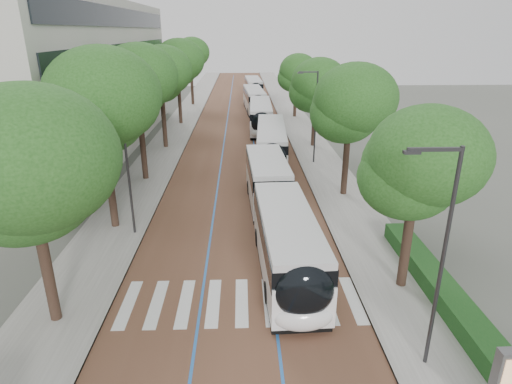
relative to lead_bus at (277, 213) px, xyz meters
The scene contains 21 objects.
ground 7.64m from the lead_bus, 107.61° to the right, with size 160.00×160.00×0.00m, color #51544C.
road 33.01m from the lead_bus, 93.93° to the left, with size 11.00×140.00×0.02m, color brown.
sidewalk_left 34.34m from the lead_bus, 106.52° to the left, with size 4.00×140.00×0.12m, color gray.
sidewalk_right 33.34m from the lead_bus, 80.94° to the left, with size 4.00×140.00×0.12m, color gray.
kerb_left 33.85m from the lead_bus, 103.44° to the left, with size 0.20×140.00×0.14m, color gray.
kerb_right 33.10m from the lead_bus, 84.20° to the left, with size 0.20×140.00×0.14m, color gray.
zebra_crossing 6.64m from the lead_bus, 108.60° to the right, with size 10.55×3.60×0.01m.
lane_line_left 33.15m from the lead_bus, 96.69° to the left, with size 0.12×126.00×0.01m, color #2461B5.
lane_line_right 32.93m from the lead_bus, 91.14° to the left, with size 0.12×126.00×0.01m, color #2461B5.
office_building 30.62m from the lead_bus, 136.13° to the left, with size 18.11×40.00×14.00m.
hedge 9.93m from the lead_bus, 46.10° to the right, with size 1.20×14.00×0.80m, color #174319.
streetlight_near 11.46m from the lead_bus, 66.66° to the right, with size 1.82×0.20×8.00m.
streetlight_far 15.84m from the lead_bus, 73.67° to the left, with size 1.82×0.20×8.00m.
lamp_post_left 8.77m from the lead_bus, behind, with size 0.14×0.14×8.00m, color #2D2D2F.
trees_left 19.31m from the lead_bus, 121.82° to the left, with size 6.32×60.86×10.06m.
trees_right 16.44m from the lead_bus, 69.91° to the left, with size 5.65×47.06×8.82m.
lead_bus is the anchor object (origin of this frame).
bus_queued_0 15.47m from the lead_bus, 87.37° to the left, with size 3.18×12.51×3.20m.
bus_queued_1 28.81m from the lead_bus, 89.31° to the left, with size 2.86×12.46×3.20m.
bus_queued_2 41.78m from the lead_bus, 89.97° to the left, with size 3.21×12.52×3.20m.
bus_queued_3 56.12m from the lead_bus, 89.67° to the left, with size 3.04×12.49×3.20m.
Camera 1 is at (0.28, -15.03, 11.31)m, focal length 30.00 mm.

